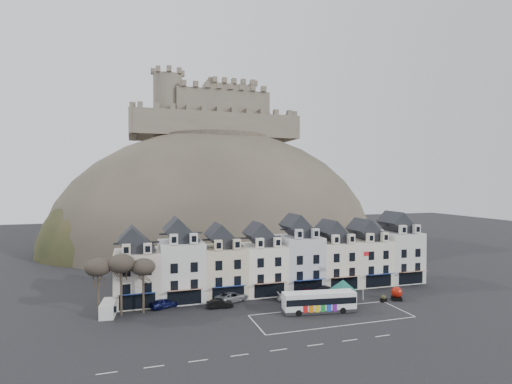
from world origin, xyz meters
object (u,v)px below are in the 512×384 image
at_px(car_navy, 165,303).
at_px(bus, 319,301).
at_px(red_buoy, 397,293).
at_px(flagpole, 364,272).
at_px(car_white, 292,296).
at_px(car_silver, 232,297).
at_px(car_black, 220,304).
at_px(bus_shelter, 343,285).
at_px(car_maroon, 310,293).
at_px(car_charcoal, 325,289).
at_px(white_van, 109,308).

bearing_deg(car_navy, bus, -134.59).
height_order(bus, red_buoy, bus).
height_order(flagpole, car_white, flagpole).
bearing_deg(car_silver, car_black, 110.21).
relative_size(bus_shelter, car_navy, 1.36).
bearing_deg(flagpole, car_navy, 169.95).
relative_size(bus, flagpole, 1.36).
distance_m(bus_shelter, flagpole, 4.53).
bearing_deg(car_maroon, car_charcoal, -49.55).
height_order(bus_shelter, car_maroon, bus_shelter).
bearing_deg(white_van, car_navy, 14.48).
bearing_deg(bus, bus_shelter, 32.81).
distance_m(bus_shelter, car_charcoal, 6.64).
bearing_deg(car_charcoal, car_silver, 99.88).
bearing_deg(car_maroon, car_navy, 99.65).
height_order(flagpole, car_navy, flagpole).
bearing_deg(white_van, car_maroon, 4.96).
bearing_deg(car_black, car_charcoal, -77.93).
relative_size(bus, car_silver, 1.94).
distance_m(flagpole, car_black, 23.16).
distance_m(bus_shelter, car_navy, 27.14).
distance_m(white_van, car_black, 15.64).
relative_size(bus, red_buoy, 5.02).
height_order(red_buoy, car_navy, red_buoy).
relative_size(car_silver, car_white, 1.15).
relative_size(bus, bus_shelter, 1.84).
xyz_separation_m(red_buoy, car_silver, (-25.06, 7.09, -0.31)).
relative_size(car_black, car_charcoal, 0.97).
bearing_deg(car_silver, car_white, -129.06).
distance_m(bus_shelter, car_silver, 17.29).
bearing_deg(car_white, car_black, 97.59).
xyz_separation_m(red_buoy, car_navy, (-35.40, 7.09, -0.36)).
height_order(red_buoy, white_van, red_buoy).
bearing_deg(car_navy, white_van, 76.14).
distance_m(white_van, car_silver, 18.13).
height_order(red_buoy, car_silver, red_buoy).
bearing_deg(white_van, car_white, 3.65).
relative_size(car_navy, car_silver, 0.78).
bearing_deg(car_navy, car_charcoal, -112.06).
relative_size(car_silver, car_charcoal, 1.36).
height_order(car_white, car_charcoal, car_white).
xyz_separation_m(bus, red_buoy, (14.37, 1.63, -0.55)).
xyz_separation_m(flagpole, car_black, (-22.65, 2.90, -3.86)).
bearing_deg(car_black, white_van, 89.38).
height_order(flagpole, car_maroon, flagpole).
xyz_separation_m(bus_shelter, car_silver, (-15.98, 6.25, -2.12)).
distance_m(car_navy, car_silver, 10.34).
bearing_deg(red_buoy, white_van, 172.12).
xyz_separation_m(bus, white_van, (-28.78, 7.61, -0.63)).
height_order(white_van, car_maroon, white_van).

